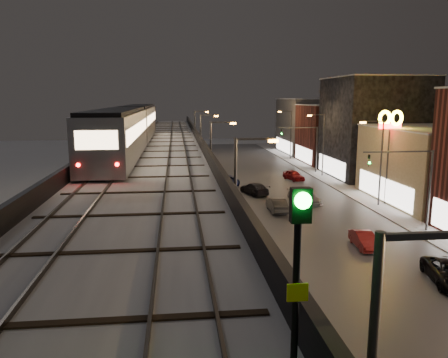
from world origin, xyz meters
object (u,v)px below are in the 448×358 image
car_near_white (277,205)px  car_onc_white (305,197)px  rail_signal (299,242)px  subway_train (131,126)px  car_far_white (206,157)px  car_taxi (304,341)px  car_mid_silver (226,180)px  car_mid_dark (254,189)px  car_onc_silver (364,241)px  car_onc_red (294,176)px

car_near_white → car_onc_white: (3.79, 3.12, -0.02)m
rail_signal → car_onc_white: rail_signal is taller
subway_train → car_onc_white: 19.70m
rail_signal → car_far_white: size_ratio=0.79×
car_taxi → car_onc_white: 28.80m
subway_train → car_mid_silver: subway_train is taller
car_mid_dark → car_onc_silver: car_mid_dark is taller
car_onc_silver → subway_train: bearing=147.7°
car_far_white → car_onc_silver: car_far_white is taller
car_mid_silver → car_onc_silver: 26.71m
car_near_white → car_mid_dark: size_ratio=0.90×
car_taxi → car_onc_silver: (8.56, 13.20, -0.09)m
car_mid_silver → car_onc_red: size_ratio=1.17×
car_near_white → car_onc_white: size_ratio=0.90×
subway_train → rail_signal: bearing=-80.2°
car_taxi → car_onc_red: (10.63, 40.88, -0.03)m
car_onc_silver → car_onc_white: 14.41m
subway_train → car_onc_silver: bearing=-36.6°
subway_train → car_near_white: 16.44m
car_mid_dark → subway_train: bearing=5.6°
car_far_white → car_onc_red: 23.29m
subway_train → car_onc_white: bearing=2.3°
car_mid_silver → car_onc_white: 13.34m
rail_signal → car_mid_dark: size_ratio=0.67×
car_mid_silver → car_mid_dark: size_ratio=0.99×
car_taxi → car_near_white: car_taxi is taller
subway_train → rail_signal: size_ratio=12.04×
rail_signal → car_onc_white: size_ratio=0.67×
car_near_white → car_mid_silver: size_ratio=0.91×
rail_signal → car_far_white: bearing=87.3°
car_mid_dark → car_onc_red: (7.00, 8.32, -0.00)m
car_mid_dark → car_onc_white: size_ratio=1.00×
car_onc_white → subway_train: bearing=163.7°
car_near_white → car_far_white: 37.38m
rail_signal → car_onc_white: (11.67, 37.89, -8.18)m
car_near_white → car_onc_red: size_ratio=1.07×
subway_train → car_mid_dark: bearing=22.9°
rail_signal → car_mid_silver: (4.45, 49.11, -8.22)m
car_mid_dark → car_onc_silver: bearing=86.9°
car_onc_silver → car_onc_red: bearing=90.1°
car_taxi → car_onc_red: bearing=-98.1°
car_mid_silver → car_near_white: bearing=88.7°
car_mid_dark → car_onc_red: car_mid_dark is taller
rail_signal → car_far_white: (3.41, 71.88, -8.19)m
car_near_white → car_onc_white: 4.91m
rail_signal → car_far_white: rail_signal is taller
car_near_white → car_far_white: car_near_white is taller
subway_train → car_far_white: size_ratio=9.56×
car_onc_silver → car_onc_white: car_onc_white is taller
car_taxi → car_far_white: size_ratio=1.04×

